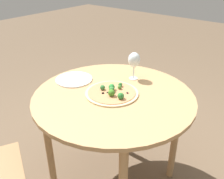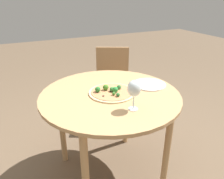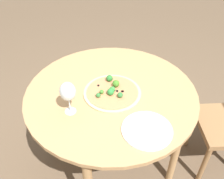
% 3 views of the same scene
% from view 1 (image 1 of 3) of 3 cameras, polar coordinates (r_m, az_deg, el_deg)
% --- Properties ---
extents(ground_plane, '(12.00, 12.00, 0.00)m').
position_cam_1_polar(ground_plane, '(2.09, 0.30, -19.88)').
color(ground_plane, brown).
extents(dining_table, '(1.04, 1.04, 0.77)m').
position_cam_1_polar(dining_table, '(1.66, 0.36, -3.98)').
color(dining_table, tan).
rests_on(dining_table, ground_plane).
extents(pizza, '(0.35, 0.35, 0.06)m').
position_cam_1_polar(pizza, '(1.61, 0.06, -0.63)').
color(pizza, '#DBBC89').
rests_on(pizza, dining_table).
extents(wine_glass, '(0.09, 0.09, 0.20)m').
position_cam_1_polar(wine_glass, '(1.77, 5.08, 6.68)').
color(wine_glass, silver).
rests_on(wine_glass, dining_table).
extents(plate_near, '(0.26, 0.26, 0.01)m').
position_cam_1_polar(plate_near, '(1.82, -8.68, 2.32)').
color(plate_near, white).
rests_on(plate_near, dining_table).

